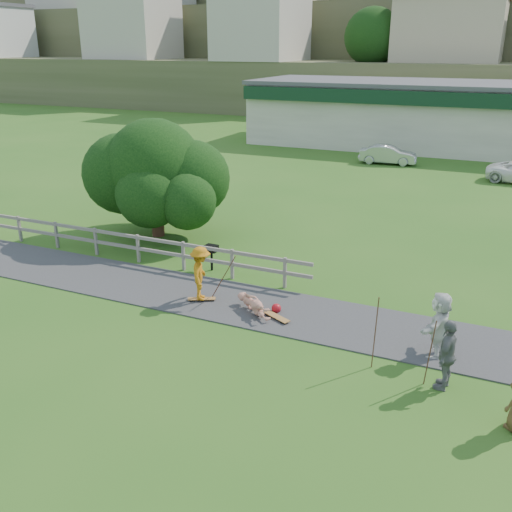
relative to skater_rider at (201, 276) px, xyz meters
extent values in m
plane|color=#2C5F1B|center=(0.04, -1.16, -0.88)|extent=(260.00, 260.00, 0.00)
cube|color=#343436|center=(0.04, 0.34, -0.86)|extent=(34.00, 3.00, 0.04)
cube|color=slate|center=(-9.96, 2.14, -0.33)|extent=(0.10, 0.10, 1.10)
cube|color=slate|center=(-7.96, 2.14, -0.33)|extent=(0.10, 0.10, 1.10)
cube|color=slate|center=(-5.96, 2.14, -0.33)|extent=(0.10, 0.10, 1.10)
cube|color=slate|center=(-3.96, 2.14, -0.33)|extent=(0.10, 0.10, 1.10)
cube|color=slate|center=(-1.96, 2.14, -0.33)|extent=(0.10, 0.10, 1.10)
cube|color=slate|center=(0.04, 2.14, -0.33)|extent=(0.10, 0.10, 1.10)
cube|color=slate|center=(2.04, 2.14, -0.33)|extent=(0.10, 0.10, 1.10)
cube|color=slate|center=(-4.46, 2.14, 0.12)|extent=(15.00, 0.08, 0.12)
cube|color=slate|center=(-4.46, 2.14, -0.33)|extent=(15.00, 0.08, 0.12)
cube|color=#BAB1A3|center=(4.04, 33.84, 1.52)|extent=(32.00, 10.00, 4.80)
cube|color=#12331E|center=(4.04, 28.64, 3.32)|extent=(32.00, 0.60, 1.00)
cube|color=#525258|center=(4.04, 33.84, 4.07)|extent=(32.50, 10.50, 0.30)
cube|color=#454D2D|center=(0.04, 53.84, 2.12)|extent=(220.00, 14.00, 6.00)
cube|color=beige|center=(0.04, 53.84, 8.62)|extent=(10.00, 9.00, 7.00)
cube|color=#454D2D|center=(0.04, 66.84, 5.62)|extent=(220.00, 14.00, 13.00)
cube|color=#454D2D|center=(0.04, 79.84, 9.62)|extent=(220.00, 14.00, 21.00)
imported|color=#BD7211|center=(0.00, 0.00, 0.00)|extent=(1.06, 1.31, 1.77)
imported|color=tan|center=(1.92, -0.11, -0.58)|extent=(1.32, 1.55, 0.60)
imported|color=slate|center=(7.79, -1.90, 0.02)|extent=(0.60, 1.11, 1.80)
imported|color=silver|center=(7.41, -0.41, 0.03)|extent=(0.80, 1.76, 1.84)
imported|color=#B2B4BA|center=(0.62, 25.23, -0.24)|extent=(4.04, 1.76, 1.29)
sphere|color=#AE111B|center=(2.52, 0.24, -0.73)|extent=(0.30, 0.30, 0.30)
cylinder|color=#502D20|center=(0.60, 0.40, 0.03)|extent=(0.03, 0.03, 1.82)
cylinder|color=#502D20|center=(6.01, -1.71, 0.11)|extent=(0.03, 0.03, 1.99)
cylinder|color=#502D20|center=(7.40, -1.95, -0.01)|extent=(0.03, 0.03, 1.76)
camera|label=1|loc=(8.52, -14.61, 6.94)|focal=40.00mm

